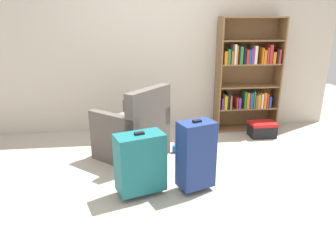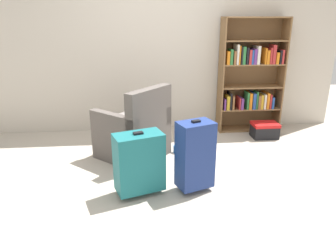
{
  "view_description": "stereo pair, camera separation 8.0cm",
  "coord_description": "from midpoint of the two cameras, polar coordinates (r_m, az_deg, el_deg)",
  "views": [
    {
      "loc": [
        -0.47,
        -2.93,
        1.69
      ],
      "look_at": [
        -0.08,
        0.3,
        0.55
      ],
      "focal_mm": 34.16,
      "sensor_mm": 36.0,
      "label": 1
    },
    {
      "loc": [
        -0.39,
        -2.94,
        1.69
      ],
      "look_at": [
        -0.08,
        0.3,
        0.55
      ],
      "focal_mm": 34.16,
      "sensor_mm": 36.0,
      "label": 2
    }
  ],
  "objects": [
    {
      "name": "back_wall",
      "position": [
        4.8,
        -0.31,
        14.64
      ],
      "size": [
        5.29,
        0.1,
        2.6
      ],
      "primitive_type": "cube",
      "color": "beige",
      "rests_on": "ground"
    },
    {
      "name": "armchair",
      "position": [
        3.95,
        -5.44,
        -1.13
      ],
      "size": [
        0.99,
        0.99,
        0.9
      ],
      "color": "#59514C",
      "rests_on": "ground"
    },
    {
      "name": "storage_box",
      "position": [
        4.83,
        17.31,
        -0.63
      ],
      "size": [
        0.37,
        0.27,
        0.22
      ],
      "color": "black",
      "rests_on": "ground"
    },
    {
      "name": "suitcase_navy_blue",
      "position": [
        3.16,
        5.56,
        -5.17
      ],
      "size": [
        0.4,
        0.33,
        0.75
      ],
      "color": "navy",
      "rests_on": "ground"
    },
    {
      "name": "mug",
      "position": [
        4.13,
        2.11,
        -4.13
      ],
      "size": [
        0.12,
        0.08,
        0.1
      ],
      "color": "#1959A5",
      "rests_on": "ground"
    },
    {
      "name": "bookshelf",
      "position": [
        4.95,
        14.96,
        8.64
      ],
      "size": [
        0.93,
        0.3,
        1.66
      ],
      "color": "brown",
      "rests_on": "ground"
    },
    {
      "name": "suitcase_teal",
      "position": [
        3.12,
        -4.44,
        -6.47
      ],
      "size": [
        0.52,
        0.39,
        0.65
      ],
      "color": "#19666B",
      "rests_on": "ground"
    },
    {
      "name": "ground_plane",
      "position": [
        3.42,
        2.53,
        -10.4
      ],
      "size": [
        9.27,
        9.27,
        0.0
      ],
      "primitive_type": "plane",
      "color": "#B2A899"
    }
  ]
}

